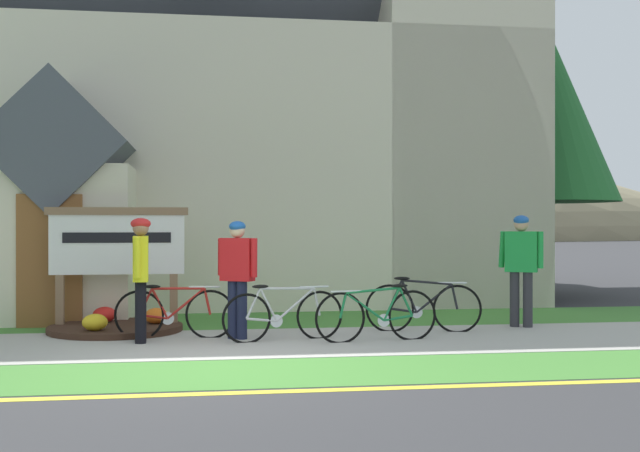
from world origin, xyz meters
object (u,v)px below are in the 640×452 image
object	(u,v)px
bicycle_red	(283,315)
roadside_conifer	(536,102)
bicycle_blue	(377,315)
cyclist_in_red_jersey	(237,270)
cyclist_in_yellow_jersey	(521,261)
bicycle_black	(174,313)
cyclist_in_orange_jersey	(141,269)
bicycle_yellow	(423,307)
church_sign	(117,246)

from	to	relation	value
bicycle_red	roadside_conifer	size ratio (longest dim) A/B	0.26
bicycle_blue	cyclist_in_red_jersey	bearing A→B (deg)	166.02
bicycle_blue	bicycle_red	bearing A→B (deg)	169.33
bicycle_red	cyclist_in_red_jersey	size ratio (longest dim) A/B	1.04
bicycle_red	cyclist_in_yellow_jersey	distance (m)	4.01
bicycle_black	cyclist_in_yellow_jersey	bearing A→B (deg)	4.57
bicycle_black	roadside_conifer	bearing A→B (deg)	36.37
bicycle_blue	cyclist_in_orange_jersey	world-z (taller)	cyclist_in_orange_jersey
roadside_conifer	cyclist_in_orange_jersey	bearing A→B (deg)	-143.44
bicycle_blue	bicycle_black	bearing A→B (deg)	165.92
bicycle_blue	bicycle_yellow	size ratio (longest dim) A/B	1.03
bicycle_blue	bicycle_black	size ratio (longest dim) A/B	1.04
bicycle_red	cyclist_in_orange_jersey	size ratio (longest dim) A/B	1.01
bicycle_black	cyclist_in_orange_jersey	world-z (taller)	cyclist_in_orange_jersey
bicycle_yellow	cyclist_in_orange_jersey	size ratio (longest dim) A/B	1.00
bicycle_blue	bicycle_yellow	world-z (taller)	bicycle_yellow
bicycle_black	cyclist_in_yellow_jersey	size ratio (longest dim) A/B	0.97
bicycle_blue	cyclist_in_orange_jersey	xyz separation A→B (m)	(-3.24, 0.34, 0.64)
bicycle_black	roadside_conifer	xyz separation A→B (m)	(7.97, 5.87, 4.06)
cyclist_in_orange_jersey	cyclist_in_red_jersey	distance (m)	1.33
bicycle_black	cyclist_in_red_jersey	distance (m)	1.10
bicycle_black	bicycle_yellow	distance (m)	3.69
cyclist_in_red_jersey	bicycle_yellow	bearing A→B (deg)	7.63
bicycle_blue	roadside_conifer	xyz separation A→B (m)	(5.18, 6.58, 4.05)
cyclist_in_orange_jersey	cyclist_in_red_jersey	size ratio (longest dim) A/B	1.02
bicycle_black	church_sign	bearing A→B (deg)	129.51
bicycle_black	roadside_conifer	world-z (taller)	roadside_conifer
cyclist_in_orange_jersey	roadside_conifer	bearing A→B (deg)	36.56
cyclist_in_red_jersey	roadside_conifer	size ratio (longest dim) A/B	0.25
church_sign	bicycle_black	world-z (taller)	church_sign
bicycle_yellow	bicycle_blue	bearing A→B (deg)	-136.26
church_sign	cyclist_in_red_jersey	distance (m)	2.24
bicycle_red	roadside_conifer	xyz separation A→B (m)	(6.46, 6.33, 4.06)
bicycle_blue	cyclist_in_yellow_jersey	world-z (taller)	cyclist_in_yellow_jersey
cyclist_in_yellow_jersey	bicycle_red	bearing A→B (deg)	-167.02
cyclist_in_red_jersey	roadside_conifer	distance (m)	9.97
bicycle_black	cyclist_in_red_jersey	xyz separation A→B (m)	(0.89, -0.23, 0.61)
cyclist_in_red_jersey	church_sign	bearing A→B (deg)	143.56
bicycle_black	bicycle_yellow	size ratio (longest dim) A/B	1.00
bicycle_black	bicycle_blue	bearing A→B (deg)	-14.08
cyclist_in_red_jersey	roadside_conifer	bearing A→B (deg)	40.71
church_sign	cyclist_in_yellow_jersey	distance (m)	6.30
bicycle_black	bicycle_red	world-z (taller)	bicycle_red
cyclist_in_yellow_jersey	cyclist_in_orange_jersey	xyz separation A→B (m)	(-5.80, -0.79, -0.04)
church_sign	cyclist_in_red_jersey	xyz separation A→B (m)	(1.79, -1.32, -0.31)
bicycle_blue	cyclist_in_yellow_jersey	bearing A→B (deg)	23.79
church_sign	bicycle_red	size ratio (longest dim) A/B	1.24
bicycle_yellow	roadside_conifer	world-z (taller)	roadside_conifer
bicycle_blue	cyclist_in_yellow_jersey	distance (m)	2.88
cyclist_in_orange_jersey	cyclist_in_red_jersey	world-z (taller)	cyclist_in_orange_jersey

